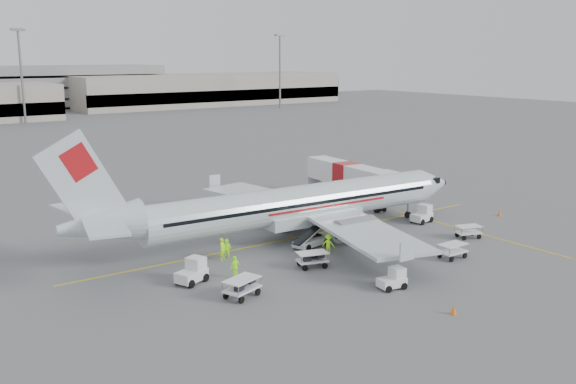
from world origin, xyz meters
The scene contains 24 objects.
ground centered at (0.00, 0.00, 0.00)m, with size 360.00×360.00×0.00m, color #56595B.
stripe_lead centered at (0.00, 0.00, 0.01)m, with size 44.00×0.20×0.01m, color yellow.
stripe_cross centered at (14.00, -8.00, 0.01)m, with size 0.20×20.00×0.01m, color yellow.
terminal_east centered at (70.00, 145.00, 5.00)m, with size 90.00×26.00×10.00m, color gray, non-canonical shape.
parking_garage centered at (25.00, 160.00, 7.00)m, with size 62.00×24.00×14.00m, color slate, non-canonical shape.
mast_center centered at (5.00, 118.00, 11.00)m, with size 3.20×1.20×22.00m, color slate, non-canonical shape.
mast_east centered at (80.00, 118.00, 11.00)m, with size 3.20×1.20×22.00m, color slate, non-canonical shape.
aircraft centered at (-0.27, -0.18, 5.36)m, with size 38.92×30.50×10.73m, color silver, non-canonical shape.
jet_bridge centered at (12.75, 8.55, 2.19)m, with size 3.12×16.67×4.37m, color white, non-canonical shape.
belt_loader centered at (-1.15, -2.99, 1.22)m, with size 4.50×1.69×2.44m, color white, non-canonical shape.
tug_fore centered at (12.68, -2.86, 0.86)m, with size 2.23×1.28×1.72m, color white, non-canonical shape.
tug_mid centered at (-2.69, -14.32, 0.76)m, with size 1.96×1.12×1.51m, color white, non-canonical shape.
tug_aft centered at (-13.64, -5.08, 0.90)m, with size 2.33×1.34×1.80m, color white, non-canonical shape.
cart_loaded_a centered at (-4.41, -7.38, 0.61)m, with size 2.35×1.39×1.22m, color white, non-canonical shape.
cart_loaded_b centered at (-12.14, -9.58, 0.67)m, with size 2.57×1.52×1.34m, color white, non-canonical shape.
cart_empty_a centered at (6.24, -12.19, 0.61)m, with size 2.34×1.38×1.22m, color white, non-canonical shape.
cart_empty_b centered at (12.00, -9.11, 0.57)m, with size 2.20×1.30×1.15m, color white, non-canonical shape.
cone_nose centered at (21.17, -5.68, 0.34)m, with size 0.42×0.42×0.69m, color orange.
cone_port centered at (-2.77, 15.22, 0.33)m, with size 0.41×0.41×0.67m, color orange.
cone_stbd centered at (-2.73, -19.91, 0.33)m, with size 0.41×0.41×0.67m, color orange.
crew_a centered at (-9.09, -1.64, 0.90)m, with size 0.65×0.43×1.79m, color #A7FF17.
crew_b centered at (-8.58, -1.50, 0.80)m, with size 0.77×0.60×1.59m, color #A7FF17.
crew_c centered at (-1.11, -5.32, 0.82)m, with size 1.06×0.61×1.64m, color #A7FF17.
crew_d centered at (-10.52, -6.01, 0.85)m, with size 0.99×0.41×1.69m, color #A7FF17.
Camera 1 is at (-33.54, -44.86, 16.14)m, focal length 40.00 mm.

